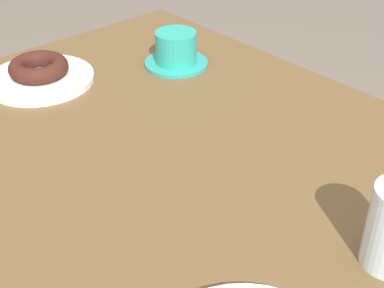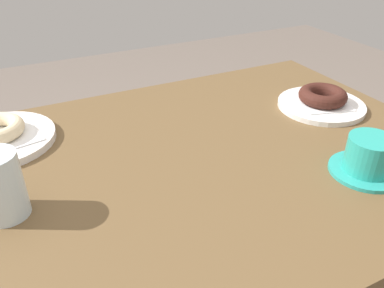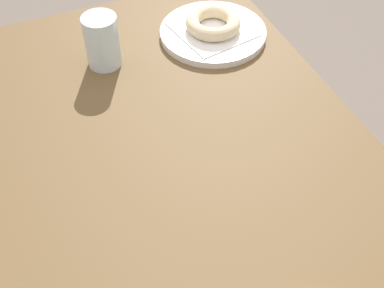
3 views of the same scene
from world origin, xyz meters
name	(u,v)px [view 1 (image 1 of 3)]	position (x,y,z in m)	size (l,w,h in m)	color
table	(197,189)	(0.00, 0.00, 0.67)	(1.11, 0.76, 0.75)	brown
plate_chocolate_ring	(40,79)	(-0.39, -0.06, 0.75)	(0.21, 0.21, 0.01)	white
napkin_chocolate_ring	(40,75)	(-0.39, -0.06, 0.76)	(0.12, 0.12, 0.00)	white
donut_chocolate_ring	(38,67)	(-0.39, -0.06, 0.78)	(0.12, 0.12, 0.03)	#3C1B14
coffee_cup	(176,50)	(-0.27, 0.19, 0.78)	(0.13, 0.13, 0.07)	teal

